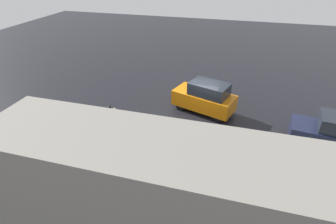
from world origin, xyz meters
name	(u,v)px	position (x,y,z in m)	size (l,w,h in m)	color
ground_plane	(194,116)	(0.00, 0.00, 0.00)	(60.00, 60.00, 0.00)	black
kerb_strip	(179,158)	(0.00, 4.20, 0.02)	(24.00, 3.20, 0.04)	slate
moving_hatchback	(205,97)	(-0.50, -0.77, 1.03)	(4.24, 2.83, 2.06)	orange
fire_hydrant	(131,131)	(3.01, 3.19, 0.40)	(0.42, 0.31, 0.80)	red
pedestrian	(115,118)	(3.98, 2.98, 0.96)	(0.31, 0.56, 1.62)	#B2262D
metal_railing	(210,167)	(-1.67, 5.22, 0.72)	(9.95, 0.04, 1.05)	#B7BABF
sign_post	(110,121)	(3.66, 4.15, 1.58)	(0.07, 0.44, 2.40)	#4C4C51
building_block	(190,223)	(-1.55, 9.57, 2.53)	(11.00, 2.40, 5.07)	gray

